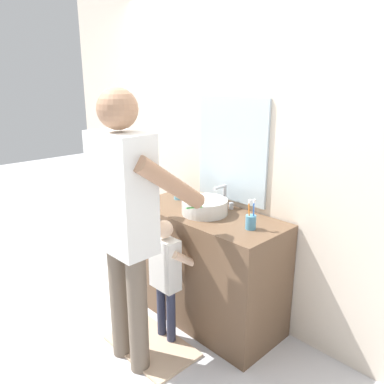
{
  "coord_description": "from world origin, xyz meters",
  "views": [
    {
      "loc": [
        1.84,
        -1.63,
        1.85
      ],
      "look_at": [
        0.0,
        0.15,
        1.08
      ],
      "focal_mm": 35.62,
      "sensor_mm": 36.0,
      "label": 1
    }
  ],
  "objects_px": {
    "soap_bottle": "(177,191)",
    "child_toddler": "(166,270)",
    "toothbrush_cup": "(251,221)",
    "adult_parent": "(126,210)"
  },
  "relations": [
    {
      "from": "child_toddler",
      "to": "soap_bottle",
      "type": "bearing_deg",
      "value": 130.34
    },
    {
      "from": "soap_bottle",
      "to": "toothbrush_cup",
      "type": "bearing_deg",
      "value": -5.88
    },
    {
      "from": "toothbrush_cup",
      "to": "child_toddler",
      "type": "height_order",
      "value": "toothbrush_cup"
    },
    {
      "from": "toothbrush_cup",
      "to": "soap_bottle",
      "type": "distance_m",
      "value": 0.82
    },
    {
      "from": "child_toddler",
      "to": "adult_parent",
      "type": "distance_m",
      "value": 0.61
    },
    {
      "from": "soap_bottle",
      "to": "adult_parent",
      "type": "height_order",
      "value": "adult_parent"
    },
    {
      "from": "toothbrush_cup",
      "to": "adult_parent",
      "type": "xyz_separation_m",
      "value": [
        -0.42,
        -0.69,
        0.14
      ]
    },
    {
      "from": "soap_bottle",
      "to": "child_toddler",
      "type": "bearing_deg",
      "value": -49.66
    },
    {
      "from": "soap_bottle",
      "to": "child_toddler",
      "type": "height_order",
      "value": "soap_bottle"
    },
    {
      "from": "toothbrush_cup",
      "to": "soap_bottle",
      "type": "bearing_deg",
      "value": 174.12
    }
  ]
}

